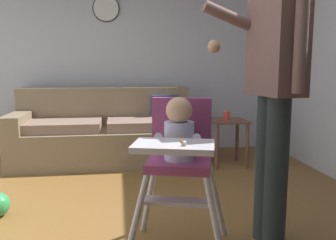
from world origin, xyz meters
name	(u,v)px	position (x,y,z in m)	size (l,w,h in m)	color
wall_far	(122,53)	(0.00, 2.56, 1.29)	(4.95, 0.06, 2.58)	silver
couch	(106,134)	(-0.21, 2.04, 0.33)	(2.09, 0.86, 0.86)	#826F54
high_chair	(179,146)	(0.29, -0.19, 0.66)	(0.74, 0.83, 0.96)	silver
adult_standing	(274,89)	(0.88, -0.13, 0.98)	(0.55, 0.50, 1.73)	#293337
side_table	(228,132)	(1.16, 1.66, 0.38)	(0.40, 0.40, 0.52)	brown
sippy_cup	(227,116)	(1.15, 1.66, 0.57)	(0.07, 0.07, 0.10)	#D13D33
wall_clock	(106,8)	(-0.18, 2.51, 1.83)	(0.33, 0.04, 0.33)	white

